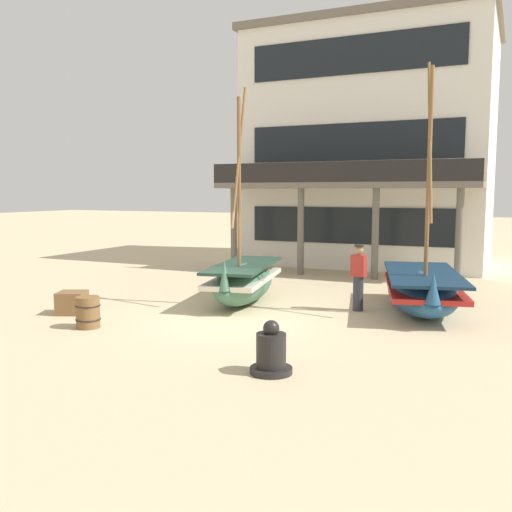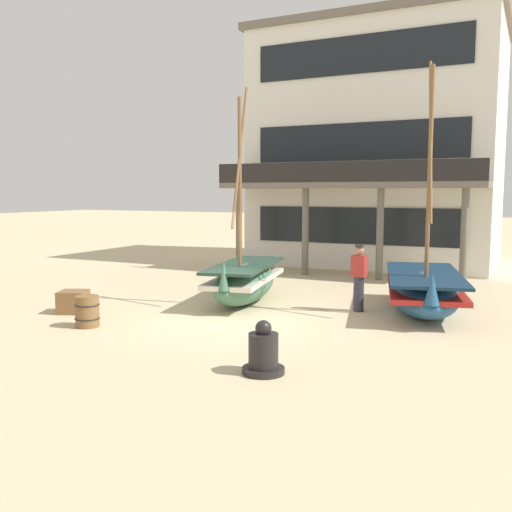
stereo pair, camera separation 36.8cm
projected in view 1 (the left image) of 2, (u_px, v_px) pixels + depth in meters
The scene contains 8 objects.
ground_plane at pixel (238, 319), 13.52m from camera, with size 120.00×120.00×0.00m, color #CCB78E.
fishing_boat_near_left at pixel (423, 289), 14.32m from camera, with size 2.75×4.74×6.15m.
fishing_boat_centre_large at pixel (244, 280), 15.48m from camera, with size 2.12×4.12×5.76m.
fisherman_by_hull at pixel (358, 278), 14.36m from camera, with size 0.39×0.28×1.68m.
capstan_winch at pixel (271, 353), 9.45m from camera, with size 0.71×0.71×0.90m.
wooden_barrel at pixel (88, 312), 12.60m from camera, with size 0.56×0.56×0.70m.
cargo_crate at pixel (72, 303), 14.08m from camera, with size 0.66×0.66×0.55m, color brown.
harbor_building_main at pixel (372, 148), 24.11m from camera, with size 9.85×8.72×9.68m.
Camera 1 is at (5.92, -11.88, 3.01)m, focal length 40.03 mm.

